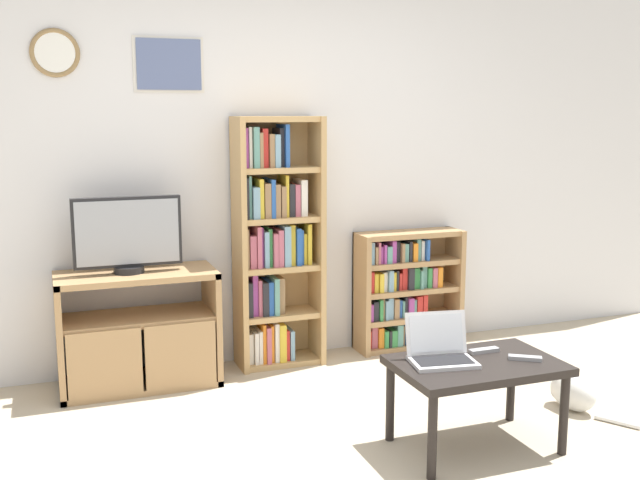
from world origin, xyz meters
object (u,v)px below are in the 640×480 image
object	(u,v)px
laptop	(440,350)
remote_far_from_laptop	(484,351)
television	(128,235)
bookshelf_short	(403,291)
remote_near_laptop	(525,358)
tv_stand	(139,330)
cat	(572,391)
bookshelf_tall	(273,244)
coffee_table	(477,372)

from	to	relation	value
laptop	remote_far_from_laptop	size ratio (longest dim) A/B	2.16
television	laptop	xyz separation A→B (m)	(1.32, -1.39, -0.43)
bookshelf_short	remote_near_laptop	world-z (taller)	bookshelf_short
tv_stand	television	xyz separation A→B (m)	(-0.04, 0.02, 0.58)
laptop	remote_near_laptop	xyz separation A→B (m)	(0.40, -0.13, -0.05)
cat	remote_near_laptop	bearing A→B (deg)	-161.55
bookshelf_short	cat	xyz separation A→B (m)	(0.39, -1.35, -0.30)
television	remote_near_laptop	world-z (taller)	television
television	cat	bearing A→B (deg)	-28.53
bookshelf_short	laptop	distance (m)	1.61
bookshelf_tall	coffee_table	world-z (taller)	bookshelf_tall
laptop	bookshelf_short	bearing A→B (deg)	79.28
television	remote_near_laptop	xyz separation A→B (m)	(1.73, -1.52, -0.48)
tv_stand	laptop	bearing A→B (deg)	-46.91
television	coffee_table	distance (m)	2.16
coffee_table	remote_far_from_laptop	distance (m)	0.17
television	coffee_table	size ratio (longest dim) A/B	0.78
remote_near_laptop	remote_far_from_laptop	world-z (taller)	same
tv_stand	cat	bearing A→B (deg)	-28.58
coffee_table	remote_near_laptop	size ratio (longest dim) A/B	5.10
bookshelf_tall	remote_near_laptop	size ratio (longest dim) A/B	10.28
bookshelf_tall	remote_far_from_laptop	size ratio (longest dim) A/B	10.13
laptop	cat	xyz separation A→B (m)	(0.94, 0.16, -0.40)
television	remote_far_from_laptop	distance (m)	2.15
tv_stand	remote_near_laptop	bearing A→B (deg)	-41.72
bookshelf_tall	remote_near_laptop	world-z (taller)	bookshelf_tall
bookshelf_short	laptop	xyz separation A→B (m)	(-0.56, -1.51, 0.10)
bookshelf_short	remote_far_from_laptop	xyz separation A→B (m)	(-0.28, -1.47, 0.05)
laptop	remote_near_laptop	world-z (taller)	laptop
laptop	remote_far_from_laptop	xyz separation A→B (m)	(0.28, 0.04, -0.05)
remote_far_from_laptop	cat	bearing A→B (deg)	99.97
bookshelf_tall	tv_stand	bearing A→B (deg)	-172.31
television	remote_near_laptop	distance (m)	2.35
bookshelf_tall	laptop	world-z (taller)	bookshelf_tall
tv_stand	remote_far_from_laptop	xyz separation A→B (m)	(1.56, -1.33, 0.10)
bookshelf_short	cat	distance (m)	1.43
bookshelf_tall	cat	world-z (taller)	bookshelf_tall
bookshelf_short	remote_near_laptop	size ratio (longest dim) A/B	5.26
bookshelf_tall	coffee_table	bearing A→B (deg)	-70.16
coffee_table	remote_near_laptop	world-z (taller)	remote_near_laptop
television	laptop	distance (m)	1.97
remote_near_laptop	cat	world-z (taller)	remote_near_laptop
television	remote_far_from_laptop	world-z (taller)	television
television	coffee_table	xyz separation A→B (m)	(1.49, -1.46, -0.54)
cat	coffee_table	bearing A→B (deg)	-173.56
bookshelf_tall	bookshelf_short	size ratio (longest dim) A/B	1.96
bookshelf_short	tv_stand	bearing A→B (deg)	-175.78
laptop	television	bearing A→B (deg)	143.04
coffee_table	remote_far_from_laptop	world-z (taller)	remote_far_from_laptop
remote_near_laptop	cat	distance (m)	0.71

